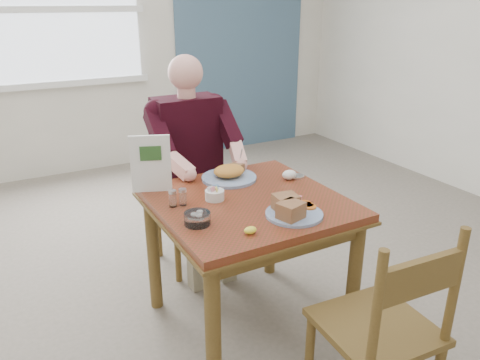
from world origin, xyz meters
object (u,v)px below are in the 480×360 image
near_plate (291,209)px  far_plate (229,174)px  chair_near (384,331)px  table (248,219)px  chair_far (188,195)px  diner (192,150)px

near_plate → far_plate: (-0.03, 0.56, -0.00)m
chair_near → near_plate: chair_near is taller
table → chair_near: bearing=-80.7°
chair_far → near_plate: 1.11m
chair_near → chair_far: bearing=94.8°
diner → near_plate: size_ratio=4.59×
table → diner: size_ratio=0.66×
table → near_plate: 0.31m
chair_far → table: bearing=-90.0°
chair_far → diner: bearing=-90.0°
chair_far → chair_near: (0.14, -1.63, 0.00)m
table → chair_far: size_ratio=0.97×
table → diner: (0.00, 0.71, 0.17)m
table → diner: diner is taller
near_plate → chair_near: bearing=-84.2°
chair_near → near_plate: 0.65m
table → chair_far: 0.81m
diner → far_plate: diner is taller
chair_near → diner: (-0.14, 1.54, 0.33)m
near_plate → far_plate: near_plate is taller
chair_near → far_plate: 1.17m
table → far_plate: size_ratio=2.34×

